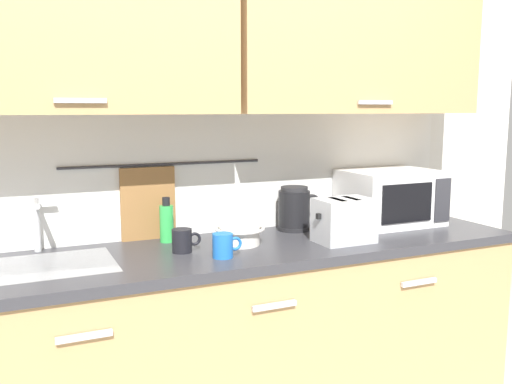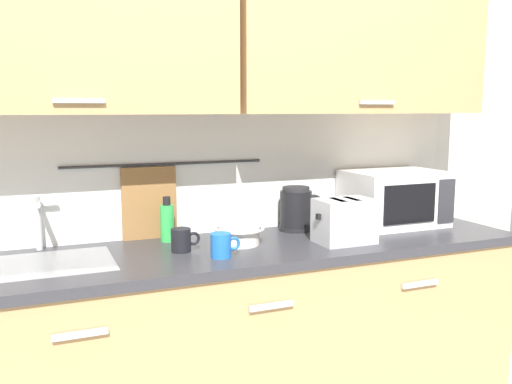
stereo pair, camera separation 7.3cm
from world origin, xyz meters
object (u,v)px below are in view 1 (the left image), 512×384
Objects in this scene: mug_near_sink at (183,241)px; electric_kettle at (295,209)px; microwave at (390,197)px; toaster at (344,220)px; mug_by_kettle at (223,245)px; dish_soap_bottle at (167,222)px; mixing_bowl at (240,234)px.

electric_kettle is at bearing 16.67° from mug_near_sink.
mug_near_sink is at bearing -174.46° from microwave.
toaster reaches higher than mug_by_kettle.
electric_kettle is at bearing -1.27° from dish_soap_bottle.
electric_kettle is (-0.50, 0.08, -0.03)m from microwave.
dish_soap_bottle reaches higher than toaster.
electric_kettle is 1.06× the size of mixing_bowl.
microwave is 1.12m from dish_soap_bottle.
electric_kettle is 1.16× the size of dish_soap_bottle.
toaster is at bearing 2.20° from mug_by_kettle.
mug_near_sink is at bearing -163.33° from electric_kettle.
electric_kettle reaches higher than toaster.
mixing_bowl is at bearing 4.99° from mug_near_sink.
microwave reaches higher than mug_near_sink.
electric_kettle is 1.89× the size of mug_by_kettle.
mixing_bowl is at bearing 161.58° from toaster.
dish_soap_bottle is 1.63× the size of mug_by_kettle.
electric_kettle reaches higher than mug_by_kettle.
toaster is (0.43, -0.14, 0.05)m from mixing_bowl.
mug_by_kettle is at bearing -146.39° from electric_kettle.
dish_soap_bottle is 0.37m from mug_by_kettle.
microwave is at bearing -4.54° from dish_soap_bottle.
mug_near_sink is 1.00× the size of mug_by_kettle.
dish_soap_bottle is at bearing 147.11° from mixing_bowl.
mug_near_sink is 0.70m from toaster.
microwave is at bearing 28.43° from toaster.
mug_near_sink is at bearing 130.35° from mug_by_kettle.
dish_soap_bottle is at bearing 155.59° from toaster.
microwave is 1.02m from mug_by_kettle.
mixing_bowl is at bearing -174.30° from microwave.
microwave is at bearing 5.54° from mug_near_sink.
mixing_bowl is (-0.35, -0.16, -0.06)m from electric_kettle.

